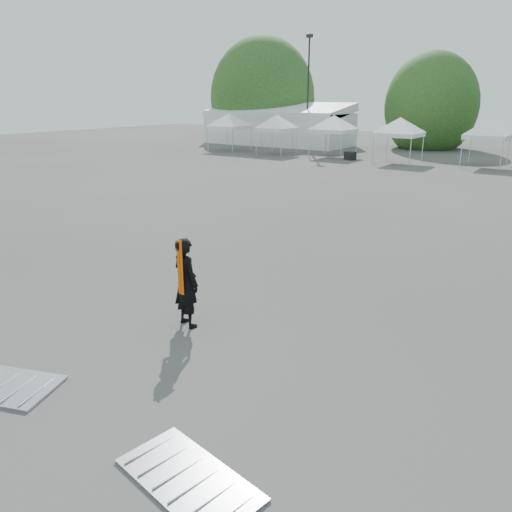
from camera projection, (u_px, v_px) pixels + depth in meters
The scene contains 13 objects.
ground at pixel (266, 291), 12.90m from camera, with size 120.00×120.00×0.00m, color #474442.
marquee at pixel (278, 125), 51.62m from camera, with size 15.00×6.25×4.23m.
light_pole_west at pixel (308, 86), 47.49m from camera, with size 0.60×0.25×10.30m.
tree_far_w at pixel (262, 99), 55.36m from camera, with size 4.80×4.80×7.30m.
tree_mid_w at pixel (431, 106), 47.28m from camera, with size 4.16×4.16×6.33m.
tent_a at pixel (229, 116), 45.53m from camera, with size 4.31×4.31×3.88m.
tent_b at pixel (277, 118), 42.55m from camera, with size 3.85×3.85×3.88m.
tent_c at pixel (334, 119), 40.96m from camera, with size 4.39×4.39×3.88m.
tent_d at pixel (400, 121), 37.00m from camera, with size 4.29×4.29×3.88m.
tent_e at pixel (489, 123), 34.84m from camera, with size 3.98×3.98×3.88m.
man at pixel (186, 282), 10.69m from camera, with size 0.82×0.64×1.99m.
barrier_mid at pixel (189, 479), 6.51m from camera, with size 2.14×1.32×0.06m.
crate_west at pixel (350, 156), 39.46m from camera, with size 0.81×0.63×0.63m, color black.
Camera 1 is at (6.67, -9.99, 4.80)m, focal length 35.00 mm.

